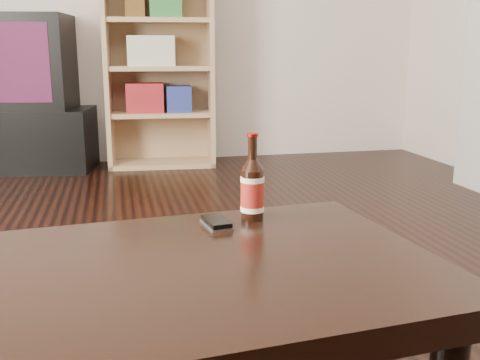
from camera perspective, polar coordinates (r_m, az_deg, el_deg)
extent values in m
cube|color=black|center=(4.25, -21.85, 3.90)|extent=(1.14, 0.70, 0.43)
cube|color=black|center=(4.21, -22.46, 11.02)|extent=(0.91, 0.65, 0.63)
cube|color=#9F8A59|center=(4.08, -13.32, 10.98)|extent=(0.06, 0.34, 1.39)
cube|color=#9F8A59|center=(4.08, -3.02, 11.31)|extent=(0.06, 0.34, 1.39)
cube|color=#9F8A59|center=(4.14, -7.87, 1.73)|extent=(0.77, 0.40, 0.03)
cube|color=#9F8A59|center=(4.22, -8.18, 11.25)|extent=(0.75, 0.09, 1.39)
cube|color=#9F8A59|center=(4.09, -8.03, 6.68)|extent=(0.71, 0.36, 0.03)
cube|color=#9F8A59|center=(4.06, -8.17, 11.19)|extent=(0.71, 0.36, 0.03)
cube|color=#9F8A59|center=(4.07, -8.32, 15.72)|extent=(0.71, 0.36, 0.03)
cube|color=maroon|center=(4.05, -9.61, 8.25)|extent=(0.27, 0.23, 0.20)
cube|color=navy|center=(4.06, -6.24, 8.20)|extent=(0.19, 0.23, 0.18)
cube|color=beige|center=(4.04, -9.01, 12.83)|extent=(0.34, 0.24, 0.20)
cube|color=#2E7334|center=(4.05, -7.59, 17.43)|extent=(0.23, 0.23, 0.20)
cube|color=#583916|center=(4.05, -10.60, 17.17)|extent=(0.14, 0.22, 0.18)
cube|color=black|center=(1.07, -9.80, -10.43)|extent=(1.18, 0.76, 0.06)
cylinder|color=black|center=(1.51, 7.98, -11.86)|extent=(0.07, 0.07, 0.37)
cylinder|color=black|center=(1.33, 1.26, -1.52)|extent=(0.06, 0.06, 0.12)
cylinder|color=maroon|center=(1.33, 1.26, -1.42)|extent=(0.06, 0.06, 0.07)
cylinder|color=#F5E5CA|center=(1.32, 1.27, 0.09)|extent=(0.06, 0.06, 0.01)
cylinder|color=#F5E5CA|center=(1.34, 1.25, -2.90)|extent=(0.06, 0.06, 0.01)
cone|color=black|center=(1.31, 1.28, 1.57)|extent=(0.06, 0.06, 0.03)
cylinder|color=black|center=(1.31, 1.29, 3.28)|extent=(0.02, 0.02, 0.05)
cylinder|color=maroon|center=(1.30, 1.29, 4.59)|extent=(0.03, 0.03, 0.01)
cube|color=#AEAFB1|center=(1.29, -2.42, -4.57)|extent=(0.06, 0.10, 0.01)
cube|color=black|center=(1.29, -2.42, -4.28)|extent=(0.06, 0.10, 0.01)
cylinder|color=#AEAFB1|center=(1.27, -2.02, -4.38)|extent=(0.02, 0.02, 0.00)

